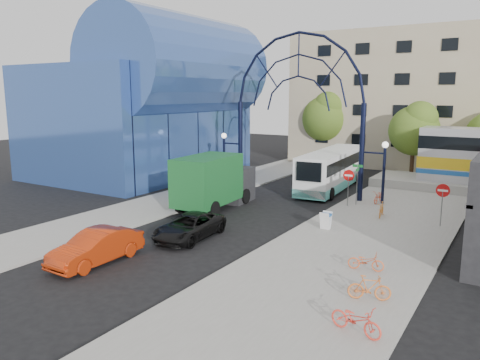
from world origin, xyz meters
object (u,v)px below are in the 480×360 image
Objects in this scene: gateway_arch at (298,81)px; stop_sign at (349,179)px; bike_near_a at (379,197)px; bike_near_b at (381,210)px; green_truck at (215,181)px; tree_north_a at (416,128)px; red_sedan at (96,247)px; bike_far_a at (366,261)px; do_not_enter_sign at (443,195)px; bike_far_b at (369,288)px; city_bus at (332,169)px; sandwich_board at (326,218)px; tree_north_b at (327,116)px; bike_far_c at (356,320)px; street_name_sign at (357,176)px; black_suv at (189,227)px.

gateway_arch reaches higher than stop_sign.
bike_near_b is (1.20, -3.74, 0.03)m from bike_near_a.
tree_north_a is at bearing 60.31° from green_truck.
tree_north_a is at bearing 88.74° from bike_near_b.
red_sedan is 3.00× the size of bike_far_a.
bike_far_b is (-0.61, -11.86, -1.38)m from do_not_enter_sign.
city_bus is at bearing 14.90° from bike_far_a.
tree_north_a is 25.47m from bike_far_a.
green_truck reaches higher than bike_near_b.
city_bus is 7.46× the size of bike_far_a.
sandwich_board is 26.15m from tree_north_b.
tree_north_a is 4.30× the size of bike_near_a.
sandwich_board is at bearing -68.41° from tree_north_b.
green_truck is at bearing -115.60° from tree_north_a.
bike_far_c is (5.96, -16.52, -1.40)m from stop_sign.
bike_far_c is at bearing -81.35° from tree_north_a.
street_name_sign is at bearing 9.42° from bike_far_a.
city_bus is at bearing 82.59° from red_sedan.
tree_north_a is 16.24m from bike_near_b.
do_not_enter_sign is 0.54× the size of red_sedan.
black_suv reaches higher than bike_far_a.
street_name_sign is at bearing -93.96° from tree_north_a.
do_not_enter_sign is 0.34× the size of green_truck.
city_bus is 2.42× the size of black_suv.
city_bus is (-3.67, 4.99, -0.51)m from street_name_sign.
red_sedan is at bearing 105.52° from bike_far_a.
tree_north_a is 9.97m from city_bus.
bike_far_c is (4.41, -18.52, 0.04)m from bike_near_a.
do_not_enter_sign is 1.52× the size of bike_near_a.
street_name_sign is 6.22m from city_bus.
stop_sign reaches higher than bike_far_b.
city_bus is 11.24m from green_truck.
sandwich_board is at bearing -82.43° from stop_sign.
bike_far_a is (4.60, -11.00, -1.47)m from stop_sign.
tree_north_a is at bearing -2.99° from bike_far_a.
red_sedan is at bearing -85.90° from tree_north_b.
bike_far_c is (10.76, -18.52, -7.96)m from gateway_arch.
do_not_enter_sign is at bearing -42.72° from city_bus.
street_name_sign is at bearing -15.07° from gateway_arch.
tree_north_a reaches higher than stop_sign.
bike_far_b is 0.88× the size of bike_far_c.
bike_far_a is 3.03m from bike_far_b.
bike_far_c is at bearing -66.98° from tree_north_b.
green_truck reaches higher than street_name_sign.
street_name_sign is 0.24× the size of city_bus.
green_truck is 1.56× the size of black_suv.
tree_north_b is at bearing 115.83° from stop_sign.
do_not_enter_sign is 14.11m from green_truck.
sandwich_board reaches higher than bike_far_a.
stop_sign is at bearing -63.69° from city_bus.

